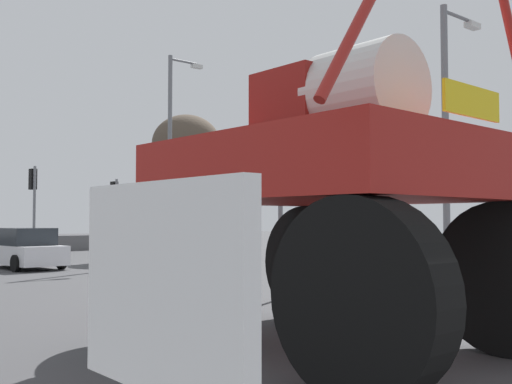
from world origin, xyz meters
The scene contains 8 objects.
oversize_sprayer centered at (1.03, 6.16, 2.15)m, with size 4.55×5.73×5.03m.
sedan_ahead centered at (2.82, 23.39, 0.71)m, with size 2.10×4.21×1.52m.
traffic_signal_near_right centered at (4.24, 10.86, 2.65)m, with size 0.24×0.54×3.63m.
traffic_signal_far_left centered at (3.64, 24.82, 2.91)m, with size 0.24×0.55×3.99m.
traffic_signal_far_right centered at (7.24, 24.82, 2.64)m, with size 0.24×0.55×3.62m.
streetlight_near_right centered at (8.80, 9.16, 4.16)m, with size 1.75×0.24×7.46m.
streetlight_far_right centered at (8.50, 22.14, 4.84)m, with size 1.70×0.24×8.81m.
bare_tree_right centered at (11.12, 25.00, 5.49)m, with size 3.32×3.32×6.95m.
Camera 1 is at (-5.22, 0.38, 1.81)m, focal length 42.50 mm.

